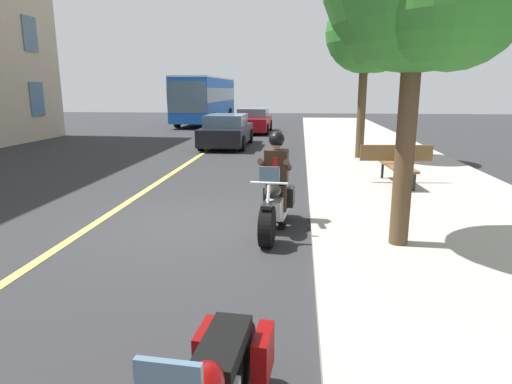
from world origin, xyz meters
name	(u,v)px	position (x,y,z in m)	size (l,w,h in m)	color
ground_plane	(202,225)	(0.00, 0.00, 0.00)	(80.00, 80.00, 0.00)	#28282B
sidewalk_curb	(454,228)	(0.00, 4.50, 0.07)	(60.00, 5.00, 0.15)	#9E998E
lane_center_stripe	(98,222)	(0.00, -2.00, 0.01)	(60.00, 0.16, 0.01)	#E5DB4C
motorcycle_main	(275,206)	(0.18, 1.36, 0.45)	(2.22, 0.70, 1.26)	black
rider_main	(276,171)	(-0.01, 1.37, 1.04)	(0.65, 0.58, 1.74)	black
bus_near	(206,98)	(-24.66, -5.11, 1.87)	(11.05, 2.70, 3.30)	blue
car_silver	(227,131)	(-11.44, -1.40, 0.69)	(4.60, 1.92, 1.40)	black
car_dark	(254,121)	(-18.00, -0.91, 0.69)	(4.60, 1.92, 1.40)	maroon
bench_sidewalk	(397,161)	(-3.46, 4.19, 0.71)	(1.83, 1.80, 0.95)	brown
street_tree_curbside	(368,36)	(-7.63, 3.91, 4.13)	(2.80, 2.60, 5.41)	#4C3823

